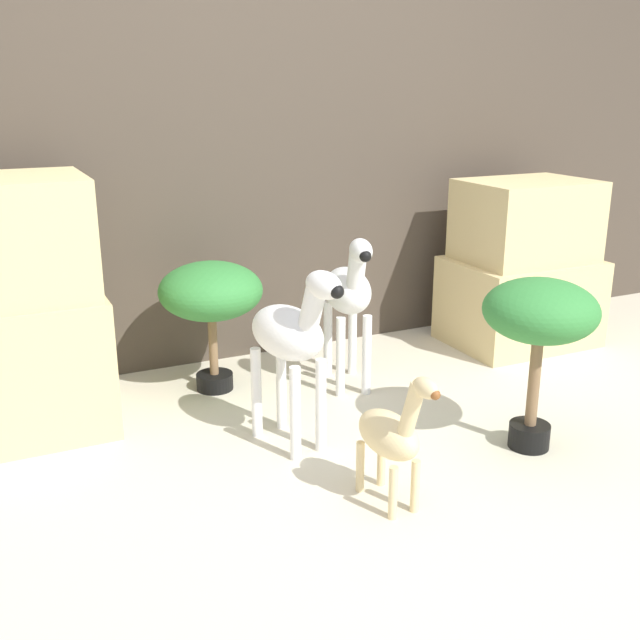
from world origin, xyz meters
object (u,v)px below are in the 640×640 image
(giraffe_figurine, at_px, (392,434))
(potted_palm_back, at_px, (211,295))
(potted_palm_front, at_px, (540,318))
(zebra_left, at_px, (292,336))
(zebra_right, at_px, (349,293))

(giraffe_figurine, distance_m, potted_palm_back, 1.26)
(giraffe_figurine, distance_m, potted_palm_front, 0.77)
(zebra_left, height_order, potted_palm_front, zebra_left)
(potted_palm_front, distance_m, potted_palm_back, 1.44)
(zebra_right, height_order, giraffe_figurine, zebra_right)
(zebra_right, xyz_separation_m, potted_palm_front, (0.36, -0.85, 0.07))
(zebra_right, bearing_deg, giraffe_figurine, -109.61)
(zebra_left, distance_m, potted_palm_front, 0.93)
(giraffe_figurine, relative_size, potted_palm_front, 0.77)
(potted_palm_back, bearing_deg, zebra_right, -22.58)
(zebra_right, bearing_deg, potted_palm_front, -67.30)
(giraffe_figurine, height_order, potted_palm_back, potted_palm_back)
(zebra_left, bearing_deg, potted_palm_back, 98.50)
(zebra_right, height_order, zebra_left, same)
(zebra_right, distance_m, potted_palm_front, 0.93)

